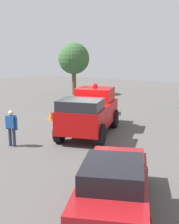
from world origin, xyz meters
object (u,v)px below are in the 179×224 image
(spectator_standing, at_px, (11,126))
(traffic_cone, at_px, (51,115))
(vintage_fire_truck, at_px, (91,111))
(classic_hot_rod, at_px, (114,183))
(oak_tree_right, at_px, (74,59))

(spectator_standing, bearing_deg, traffic_cone, 20.58)
(vintage_fire_truck, bearing_deg, classic_hot_rod, -143.37)
(vintage_fire_truck, relative_size, traffic_cone, 9.96)
(classic_hot_rod, relative_size, traffic_cone, 7.46)
(spectator_standing, bearing_deg, vintage_fire_truck, -26.30)
(classic_hot_rod, height_order, traffic_cone, classic_hot_rod)
(classic_hot_rod, bearing_deg, spectator_standing, 69.94)
(spectator_standing, relative_size, oak_tree_right, 0.32)
(traffic_cone, bearing_deg, classic_hot_rod, -131.67)
(vintage_fire_truck, xyz_separation_m, spectator_standing, (-3.80, 1.88, -0.23))
(classic_hot_rod, distance_m, oak_tree_right, 22.65)
(vintage_fire_truck, height_order, traffic_cone, vintage_fire_truck)
(spectator_standing, bearing_deg, classic_hot_rod, -110.06)
(vintage_fire_truck, bearing_deg, spectator_standing, 153.70)
(classic_hot_rod, distance_m, spectator_standing, 6.88)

